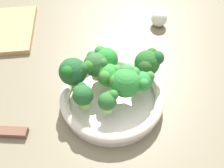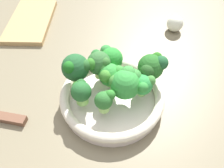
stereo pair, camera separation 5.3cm
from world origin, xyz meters
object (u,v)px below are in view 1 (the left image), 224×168
(broccoli_floret_3, at_px, (108,101))
(broccoli_floret_4, at_px, (106,58))
(broccoli_floret_0, at_px, (73,72))
(broccoli_floret_5, at_px, (109,75))
(broccoli_floret_2, at_px, (142,81))
(garlic_bulb, at_px, (159,19))
(bowl, at_px, (112,97))
(broccoli_floret_7, at_px, (83,95))
(broccoli_floret_1, at_px, (95,65))
(broccoli_floret_6, at_px, (126,81))
(broccoli_floret_8, at_px, (148,63))
(cutting_board, at_px, (13,29))

(broccoli_floret_3, distance_m, broccoli_floret_4, 0.13)
(broccoli_floret_0, bearing_deg, broccoli_floret_4, -71.69)
(broccoli_floret_5, bearing_deg, broccoli_floret_2, -124.73)
(broccoli_floret_0, bearing_deg, garlic_bulb, -60.13)
(bowl, bearing_deg, broccoli_floret_0, 55.74)
(broccoli_floret_7, bearing_deg, broccoli_floret_1, -38.12)
(garlic_bulb, bearing_deg, broccoli_floret_1, 123.43)
(broccoli_floret_3, xyz_separation_m, broccoli_floret_7, (0.03, 0.05, 0.00))
(broccoli_floret_2, distance_m, broccoli_floret_4, 0.11)
(broccoli_floret_6, height_order, broccoli_floret_8, broccoli_floret_8)
(cutting_board, bearing_deg, broccoli_floret_7, -162.71)
(broccoli_floret_0, relative_size, broccoli_floret_3, 1.48)
(broccoli_floret_3, bearing_deg, broccoli_floret_6, -60.85)
(bowl, distance_m, broccoli_floret_5, 0.06)
(broccoli_floret_8, height_order, garlic_bulb, broccoli_floret_8)
(cutting_board, bearing_deg, broccoli_floret_3, -158.53)
(broccoli_floret_1, bearing_deg, cutting_board, 27.82)
(broccoli_floret_7, bearing_deg, bowl, -82.61)
(broccoli_floret_7, bearing_deg, broccoli_floret_8, -81.09)
(broccoli_floret_7, height_order, broccoli_floret_8, broccoli_floret_8)
(broccoli_floret_0, relative_size, broccoli_floret_7, 1.34)
(broccoli_floret_0, distance_m, cutting_board, 0.38)
(broccoli_floret_4, height_order, broccoli_floret_5, broccoli_floret_4)
(broccoli_floret_3, xyz_separation_m, broccoli_floret_8, (0.06, -0.13, 0.02))
(broccoli_floret_3, relative_size, broccoli_floret_7, 0.91)
(broccoli_floret_7, relative_size, garlic_bulb, 1.13)
(broccoli_floret_8, bearing_deg, cutting_board, 38.16)
(broccoli_floret_6, relative_size, broccoli_floret_7, 1.29)
(broccoli_floret_6, xyz_separation_m, broccoli_floret_7, (0.00, 0.10, -0.01))
(broccoli_floret_3, relative_size, broccoli_floret_6, 0.71)
(broccoli_floret_5, relative_size, broccoli_floret_8, 0.81)
(garlic_bulb, bearing_deg, broccoli_floret_3, 134.64)
(broccoli_floret_2, relative_size, broccoli_floret_6, 0.75)
(bowl, xyz_separation_m, broccoli_floret_4, (0.08, -0.01, 0.06))
(broccoli_floret_1, distance_m, cutting_board, 0.39)
(broccoli_floret_4, bearing_deg, garlic_bulb, -56.59)
(broccoli_floret_4, bearing_deg, broccoli_floret_6, -171.70)
(broccoli_floret_1, bearing_deg, broccoli_floret_6, -145.70)
(garlic_bulb, bearing_deg, cutting_board, 72.34)
(bowl, distance_m, cutting_board, 0.44)
(broccoli_floret_5, bearing_deg, broccoli_floret_0, 70.29)
(broccoli_floret_3, distance_m, broccoli_floret_5, 0.07)
(broccoli_floret_5, bearing_deg, broccoli_floret_7, 114.29)
(broccoli_floret_1, height_order, broccoli_floret_5, broccoli_floret_1)
(broccoli_floret_3, height_order, garlic_bulb, broccoli_floret_3)
(bowl, height_order, cutting_board, bowl)
(broccoli_floret_0, relative_size, cutting_board, 0.32)
(broccoli_floret_2, height_order, cutting_board, broccoli_floret_2)
(broccoli_floret_7, height_order, cutting_board, broccoli_floret_7)
(broccoli_floret_5, distance_m, broccoli_floret_8, 0.10)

